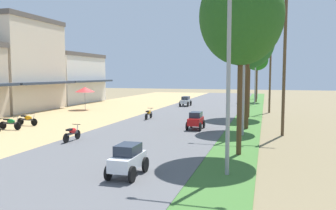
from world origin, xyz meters
TOP-DOWN VIEW (x-y plane):
  - shophouse_mid at (-19.98, 28.92)m, footprint 9.41×9.31m
  - shophouse_far at (-19.97, 39.81)m, footprint 8.35×10.66m
  - parked_motorbike_fourth at (-10.25, 17.40)m, footprint 1.80×0.54m
  - parked_motorbike_fifth at (-10.39, 19.40)m, footprint 1.80×0.54m
  - vendor_umbrella at (-12.18, 31.28)m, footprint 2.20×2.20m
  - median_tree_nearest at (5.97, 14.15)m, footprint 3.98×3.98m
  - median_tree_second at (5.87, 22.49)m, footprint 3.69×3.69m
  - median_tree_third at (5.64, 29.27)m, footprint 4.49×4.49m
  - median_tree_fourth at (5.83, 47.66)m, footprint 3.18×3.18m
  - streetlamp_near at (5.80, 10.57)m, footprint 3.16×0.20m
  - streetlamp_mid at (5.80, 19.62)m, footprint 3.16×0.20m
  - streetlamp_far at (5.80, 43.51)m, footprint 3.16×0.20m
  - streetlamp_farthest at (5.80, 54.65)m, footprint 3.16×0.20m
  - utility_pole_near at (7.56, 34.30)m, footprint 1.80×0.20m
  - utility_pole_far at (8.28, 20.56)m, footprint 1.80×0.20m
  - car_hatchback_white at (2.16, 9.26)m, footprint 1.04×2.00m
  - car_hatchback_red at (2.43, 21.11)m, footprint 1.04×2.00m
  - car_sedan_silver at (-2.36, 38.47)m, footprint 1.10×2.26m
  - motorbike_ahead_second at (-3.67, 14.80)m, footprint 0.54×1.80m
  - motorbike_ahead_third at (-2.62, 25.39)m, footprint 0.54×1.80m

SIDE VIEW (x-z plane):
  - parked_motorbike_fourth at x=-10.25m, z-range 0.08..1.02m
  - parked_motorbike_fifth at x=-10.39m, z-range 0.08..1.02m
  - motorbike_ahead_second at x=-3.67m, z-range 0.10..1.04m
  - motorbike_ahead_third at x=-2.62m, z-range 0.10..1.04m
  - car_sedan_silver at x=-2.36m, z-range 0.15..1.34m
  - car_hatchback_white at x=2.16m, z-range 0.13..1.36m
  - car_hatchback_red at x=2.43m, z-range 0.13..1.36m
  - vendor_umbrella at x=-12.18m, z-range 1.05..3.57m
  - shophouse_far at x=-19.97m, z-range 0.01..6.91m
  - streetlamp_far at x=5.80m, z-range 0.65..7.95m
  - streetlamp_farthest at x=5.80m, z-range 0.65..8.09m
  - streetlamp_near at x=5.80m, z-range 0.65..8.21m
  - streetlamp_mid at x=5.80m, z-range 0.65..8.38m
  - utility_pole_far at x=8.28m, z-range 0.19..9.47m
  - utility_pole_near at x=7.56m, z-range 0.19..9.73m
  - shophouse_mid at x=-19.98m, z-range 0.00..10.10m
  - median_tree_fourth at x=5.83m, z-range 2.26..9.64m
  - median_tree_nearest at x=5.97m, z-range 2.22..11.22m
  - median_tree_third at x=5.64m, z-range 2.26..11.65m
  - median_tree_second at x=5.87m, z-range 2.46..11.62m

